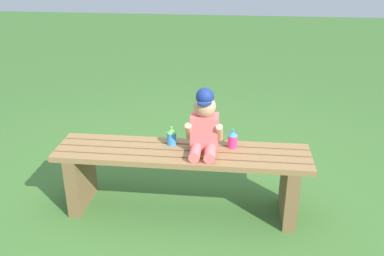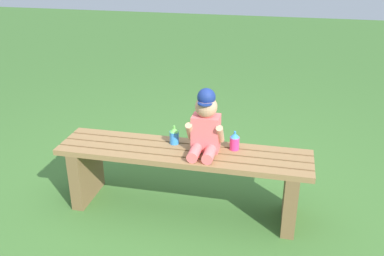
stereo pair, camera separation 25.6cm
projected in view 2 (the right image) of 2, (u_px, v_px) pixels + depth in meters
The scene contains 5 objects.
ground_plane at pixel (184, 208), 2.87m from camera, with size 16.00×16.00×0.00m, color #3D6B2D.
park_bench at pixel (183, 170), 2.75m from camera, with size 1.60×0.36×0.44m.
child_figure at pixel (205, 125), 2.61m from camera, with size 0.23×0.27×0.40m.
sippy_cup_left at pixel (174, 135), 2.76m from camera, with size 0.06×0.06×0.12m.
sippy_cup_right at pixel (235, 141), 2.68m from camera, with size 0.06×0.06×0.12m.
Camera 2 is at (0.58, -2.34, 1.65)m, focal length 40.07 mm.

